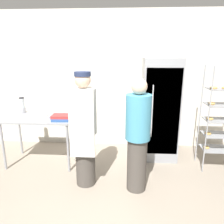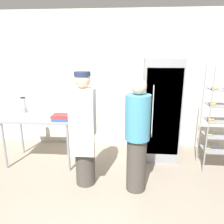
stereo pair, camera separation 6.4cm
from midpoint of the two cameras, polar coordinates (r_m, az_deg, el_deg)
The scene contains 10 objects.
ground_plane at distance 3.24m, azimuth -1.84°, elevation -23.26°, with size 14.00×14.00×0.00m, color gray.
back_wall at distance 4.74m, azimuth 1.04°, elevation 8.14°, with size 6.40×0.12×2.86m, color silver.
refrigerator at distance 4.31m, azimuth 12.92°, elevation 0.70°, with size 0.67×0.76×1.93m.
baking_rack at distance 4.20m, azimuth 27.28°, elevation -1.72°, with size 0.61×0.43×1.82m.
prep_counter at distance 4.20m, azimuth -17.57°, elevation -2.40°, with size 1.23×0.71×0.89m.
donut_box at distance 4.10m, azimuth -16.89°, elevation -0.70°, with size 0.27×0.19×0.23m.
blender_pitcher at distance 4.56m, azimuth -21.73°, elevation 1.56°, with size 0.12×0.12×0.30m.
binder_stack at distance 3.86m, azimuth -12.57°, elevation -1.37°, with size 0.30×0.25×0.10m.
person_baker at distance 3.30m, azimuth -6.77°, elevation -4.35°, with size 0.37×0.39×1.76m.
person_customer at distance 3.17m, azimuth 7.15°, elevation -6.27°, with size 0.36×0.36×1.69m.
Camera 2 is at (0.34, -2.52, 2.02)m, focal length 35.00 mm.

